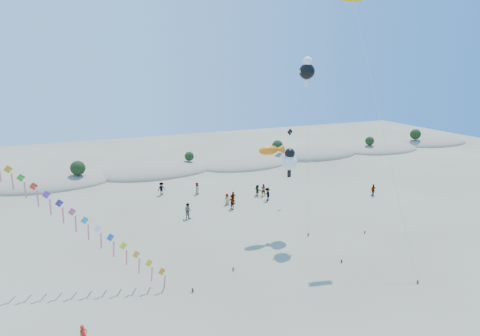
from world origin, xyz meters
The scene contains 10 objects.
ground centered at (0.00, 0.00, 0.00)m, with size 160.00×160.00×0.00m, color #797054.
dune_ridge centered at (1.06, 45.14, 0.11)m, with size 145.30×11.49×5.57m.
kite_train centered at (-17.23, 15.99, 9.42)m, with size 24.18×15.53×18.53m.
fish_kite centered at (6.92, 16.51, 9.00)m, with size 4.17×9.92×9.52m.
cartoon_kite_low centered at (8.65, 15.65, 7.92)m, with size 9.76×6.86×9.25m.
cartoon_kite_high centered at (11.01, 16.70, 17.22)m, with size 2.11×4.14×18.56m.
parafoil_kite centered at (14.14, 13.66, 23.27)m, with size 2.03×12.89×24.39m.
dark_kite centered at (14.52, 20.94, 6.50)m, with size 2.51×13.51×9.67m.
flyer_foreground centered at (-12.85, 4.37, 0.77)m, with size 0.56×0.37×1.54m, color red.
beachgoers centered at (6.59, 26.84, 0.87)m, with size 28.14×12.59×1.89m.
Camera 1 is at (-12.19, -20.20, 17.95)m, focal length 30.00 mm.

